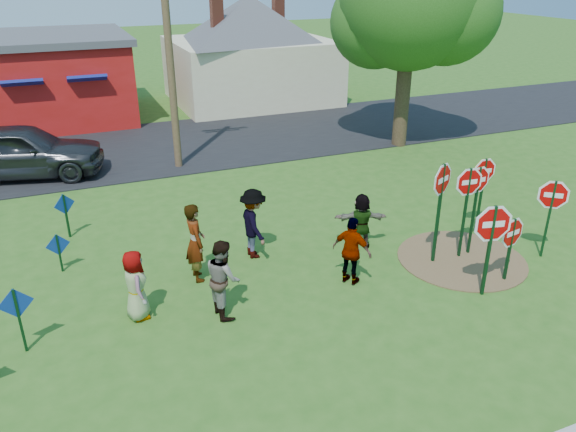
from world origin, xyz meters
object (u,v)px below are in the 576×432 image
(stop_sign_a, at_px, (492,231))
(suv, at_px, (21,151))
(leafy_tree, at_px, (413,5))
(utility_pole, at_px, (168,41))
(stop_sign_c, at_px, (468,192))
(person_a, at_px, (136,285))
(stop_sign_d, at_px, (484,177))
(stop_sign_b, at_px, (477,188))
(person_b, at_px, (195,242))

(stop_sign_a, bearing_deg, suv, 141.90)
(suv, height_order, leafy_tree, leafy_tree)
(suv, distance_m, utility_pole, 6.33)
(stop_sign_c, xyz_separation_m, person_a, (-7.98, 0.44, -1.00))
(leafy_tree, bearing_deg, utility_pole, 174.96)
(stop_sign_a, height_order, person_a, stop_sign_a)
(stop_sign_a, bearing_deg, stop_sign_d, 66.36)
(stop_sign_c, relative_size, utility_pole, 0.30)
(utility_pole, bearing_deg, person_a, -107.51)
(stop_sign_b, height_order, person_a, stop_sign_b)
(suv, bearing_deg, person_b, -142.98)
(stop_sign_a, xyz_separation_m, stop_sign_b, (0.99, 1.70, 0.22))
(person_a, relative_size, utility_pole, 0.18)
(person_a, distance_m, leafy_tree, 15.35)
(stop_sign_d, relative_size, utility_pole, 0.27)
(stop_sign_c, bearing_deg, utility_pole, 123.24)
(leafy_tree, bearing_deg, stop_sign_c, -114.51)
(person_b, bearing_deg, person_a, 123.65)
(suv, height_order, utility_pole, utility_pole)
(stop_sign_d, xyz_separation_m, suv, (-11.69, 9.54, -0.65))
(stop_sign_d, relative_size, leafy_tree, 0.27)
(person_a, bearing_deg, stop_sign_d, -89.28)
(stop_sign_c, distance_m, leafy_tree, 10.35)
(stop_sign_a, xyz_separation_m, person_b, (-5.78, 3.17, -0.63))
(stop_sign_a, relative_size, person_b, 1.22)
(stop_sign_a, height_order, utility_pole, utility_pole)
(stop_sign_b, relative_size, stop_sign_c, 0.98)
(stop_sign_d, xyz_separation_m, leafy_tree, (2.61, 7.76, 3.80))
(utility_pole, bearing_deg, stop_sign_a, -68.53)
(person_b, height_order, utility_pole, utility_pole)
(stop_sign_b, relative_size, stop_sign_d, 1.10)
(stop_sign_d, bearing_deg, utility_pole, 129.26)
(leafy_tree, bearing_deg, stop_sign_a, -114.05)
(person_a, xyz_separation_m, suv, (-2.30, 10.16, 0.18))
(suv, xyz_separation_m, utility_pole, (5.20, -0.98, 3.49))
(stop_sign_c, relative_size, suv, 0.47)
(stop_sign_a, height_order, suv, stop_sign_a)
(person_a, bearing_deg, stop_sign_a, -108.92)
(utility_pole, bearing_deg, leafy_tree, -5.04)
(stop_sign_c, height_order, stop_sign_d, stop_sign_c)
(person_a, relative_size, person_b, 0.81)
(stop_sign_b, height_order, stop_sign_d, stop_sign_b)
(stop_sign_b, height_order, person_b, stop_sign_b)
(utility_pole, bearing_deg, suv, 169.32)
(utility_pole, distance_m, leafy_tree, 9.19)
(leafy_tree, bearing_deg, stop_sign_d, -108.56)
(stop_sign_b, bearing_deg, suv, 130.15)
(person_b, height_order, leafy_tree, leafy_tree)
(stop_sign_b, bearing_deg, person_a, 172.35)
(stop_sign_c, distance_m, utility_pole, 11.20)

